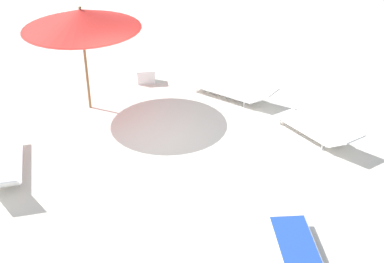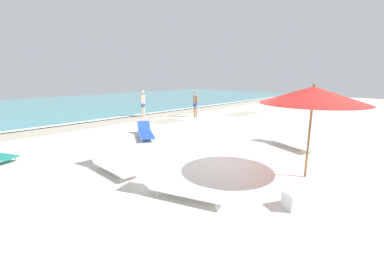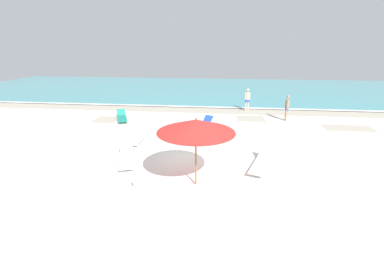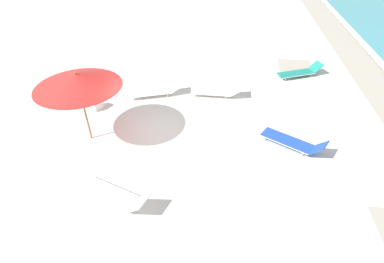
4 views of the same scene
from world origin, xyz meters
The scene contains 7 objects.
ground_plane centered at (0.00, 0.01, -0.08)m, with size 60.00×60.00×0.16m.
beach_umbrella centered at (0.52, -2.37, 2.25)m, with size 2.73×2.73×2.55m.
sun_lounger_under_umbrella centered at (0.14, 4.59, 0.22)m, with size 1.58×2.13×0.58m.
sun_lounger_beside_umbrella centered at (-3.01, 1.83, 0.21)m, with size 0.64×2.17×0.50m.
sun_lounger_near_water_left centered at (3.13, -0.66, 0.21)m, with size 1.34×2.35×0.54m.
sun_lounger_mid_beach_solo centered at (-2.71, -0.78, 0.20)m, with size 1.35×2.37×0.49m.
cooler_box centered at (-1.37, -2.89, 0.19)m, with size 0.60×0.54×0.37m.
Camera 1 is at (5.06, 8.74, 6.10)m, focal length 50.00 mm.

